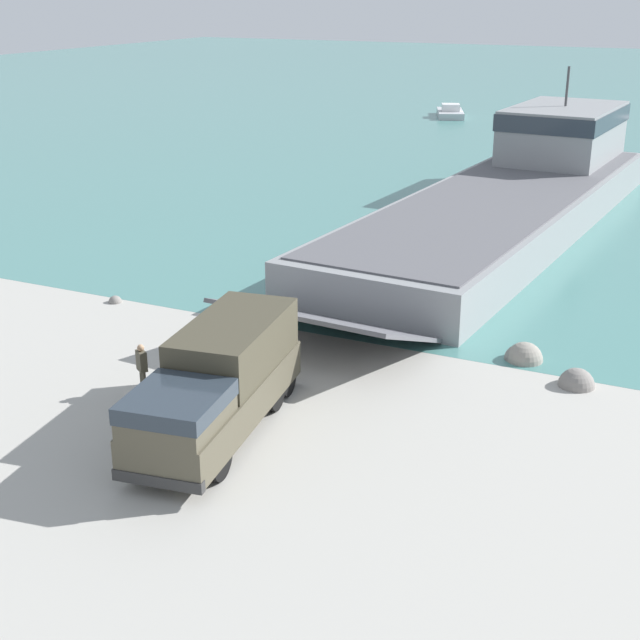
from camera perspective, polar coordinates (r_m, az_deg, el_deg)
ground_plane at (r=30.09m, az=-4.84°, el=-3.90°), size 240.00×240.00×0.00m
water_surface at (r=119.95m, az=19.29°, el=13.51°), size 240.00×180.00×0.01m
landing_craft at (r=52.01m, az=12.67°, el=8.39°), size 10.70×38.89×7.82m
military_truck at (r=26.24m, az=-6.54°, el=-3.98°), size 3.66×8.29×3.06m
soldier_on_ramp at (r=29.20m, az=-11.33°, el=-2.88°), size 0.50×0.44×1.74m
moored_boat_b at (r=93.85m, az=8.34°, el=13.01°), size 4.35×6.14×1.33m
shoreline_rock_a at (r=32.47m, az=12.60°, el=-2.46°), size 1.05×1.05×1.05m
shoreline_rock_b at (r=32.44m, az=12.93°, el=-2.52°), size 1.31×1.31×1.31m
shoreline_rock_c at (r=30.83m, az=16.07°, el=-4.07°), size 1.21×1.21×1.21m
shoreline_rock_d at (r=38.36m, az=-12.97°, el=1.12°), size 0.57×0.57×0.57m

